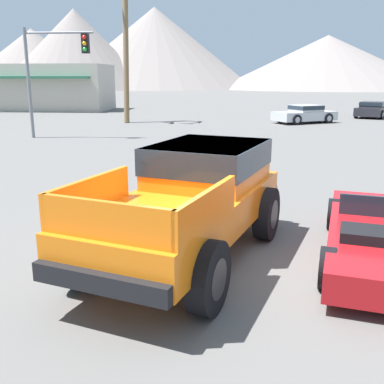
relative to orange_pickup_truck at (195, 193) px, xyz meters
name	(u,v)px	position (x,y,z in m)	size (l,w,h in m)	color
ground_plane	(214,258)	(0.34, -0.25, -1.06)	(320.00, 320.00, 0.00)	#5B5956
orange_pickup_truck	(195,193)	(0.00, 0.00, 0.00)	(3.36, 5.44, 1.83)	orange
red_convertible_car	(383,238)	(3.13, -0.08, -0.68)	(2.74, 4.77, 0.96)	#B21419
parked_car_dark	(373,109)	(11.29, 28.32, -0.46)	(3.60, 4.61, 1.18)	#232328
parked_car_silver	(305,114)	(5.46, 23.48, -0.46)	(4.51, 3.64, 1.18)	#B7BABF
traffic_light_main	(54,62)	(-8.04, 14.59, 2.62)	(3.45, 0.38, 5.27)	slate
palm_tree_tall	(123,15)	(-6.47, 22.76, 5.75)	(2.61, 2.60, 9.19)	brown
storefront_building	(38,87)	(-17.40, 34.06, 0.99)	(13.17, 6.46, 4.11)	#BCB2A3
distant_mountain_range	(182,56)	(-13.34, 119.92, 7.67)	(132.02, 66.09, 21.59)	gray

